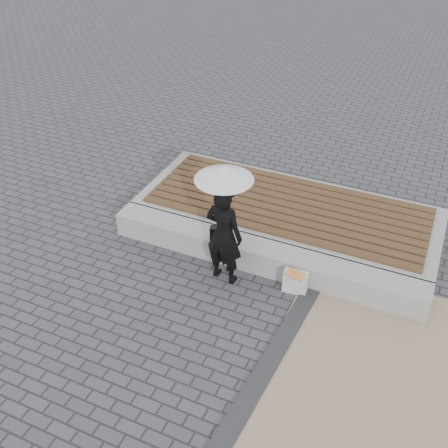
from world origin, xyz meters
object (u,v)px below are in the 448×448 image
Objects in this scene: seating_ledge at (262,256)px; woman at (224,235)px; handbag at (221,234)px; canvas_tote at (295,282)px; parasol at (224,173)px.

seating_ledge is 3.12× the size of woman.
seating_ledge is at bearing -6.50° from handbag.
woman is 4.32× the size of canvas_tote.
handbag is (-0.64, -0.12, 0.32)m from seating_ledge.
woman is 1.55× the size of parasol.
handbag is at bearing 167.36° from canvas_tote.
handbag is at bearing 120.47° from parasol.
canvas_tote is at bearing -165.18° from woman.
seating_ledge is at bearing 149.73° from canvas_tote.
woman is 0.50m from handbag.
handbag is at bearing -52.06° from woman.
woman is (-0.43, -0.47, 0.60)m from seating_ledge.
seating_ledge is 0.72m from handbag.
woman is at bearing -175.90° from canvas_tote.
handbag is 1.34m from canvas_tote.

